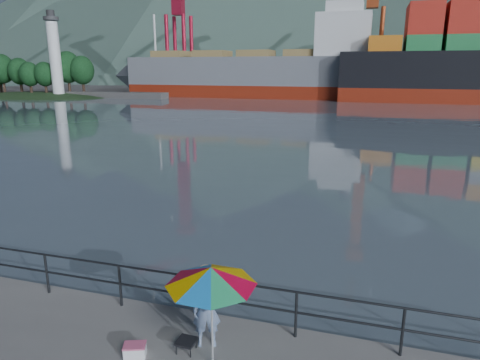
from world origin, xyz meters
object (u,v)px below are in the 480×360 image
object	(u,v)px
fisherman	(207,310)
bulk_carrier	(266,73)
beach_umbrella	(211,276)
cooler_bag	(135,351)

from	to	relation	value
fisherman	bulk_carrier	size ratio (longest dim) A/B	0.03
beach_umbrella	fisherman	bearing A→B (deg)	119.77
beach_umbrella	cooler_bag	size ratio (longest dim) A/B	5.37
cooler_bag	bulk_carrier	bearing A→B (deg)	80.48
fisherman	cooler_bag	size ratio (longest dim) A/B	3.81
fisherman	beach_umbrella	xyz separation A→B (m)	(0.32, -0.56, 1.04)
bulk_carrier	beach_umbrella	bearing A→B (deg)	-77.18
cooler_bag	fisherman	bearing A→B (deg)	11.53
cooler_bag	bulk_carrier	distance (m)	74.20
fisherman	beach_umbrella	size ratio (longest dim) A/B	0.71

